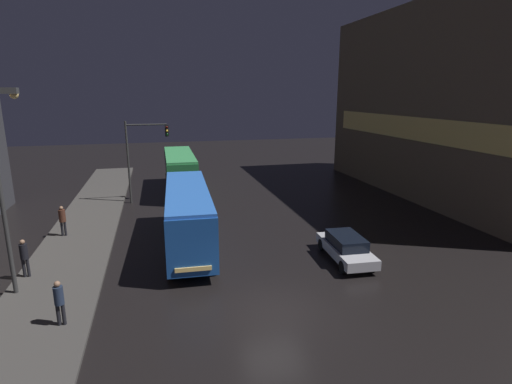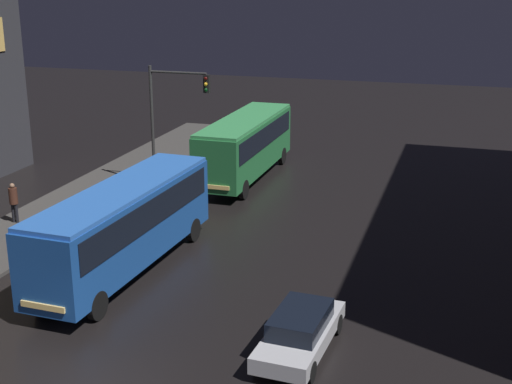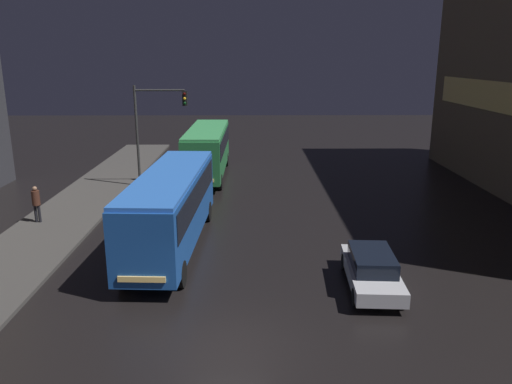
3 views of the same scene
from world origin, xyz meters
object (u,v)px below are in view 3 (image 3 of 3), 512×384
Objects in this scene: car_taxi at (372,269)px; traffic_light_main at (154,120)px; bus_far at (207,147)px; bus_near at (171,202)px; pedestrian_far at (36,201)px.

car_taxi is 0.70× the size of traffic_light_main.
car_taxi is (7.40, -17.56, -1.39)m from bus_far.
bus_near is 1.05× the size of bus_far.
traffic_light_main is (-3.01, -3.06, 2.27)m from bus_far.
bus_far reaches higher than car_taxi.
pedestrian_far is (-7.23, 3.21, -0.83)m from bus_near.
car_taxi is 2.45× the size of pedestrian_far.
traffic_light_main is at bearing -73.58° from bus_near.
car_taxi is (7.81, -3.95, -1.38)m from bus_near.
traffic_light_main reaches higher than bus_far.
traffic_light_main is at bearing -15.69° from pedestrian_far.
bus_near is 13.62m from bus_far.
car_taxi is 18.22m from traffic_light_main.
traffic_light_main reaches higher than car_taxi.
bus_near is at bearing -23.37° from car_taxi.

